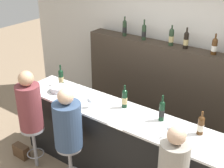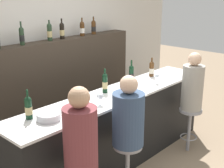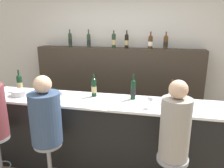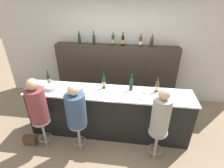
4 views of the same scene
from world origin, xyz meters
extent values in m
cube|color=beige|center=(0.00, 1.82, 1.30)|extent=(6.40, 0.05, 2.60)
cube|color=black|center=(0.00, 0.29, 0.49)|extent=(3.23, 0.57, 0.99)
cube|color=white|center=(0.00, 0.29, 1.00)|extent=(3.27, 0.61, 0.03)
cube|color=#382D23|center=(0.00, 1.60, 0.78)|extent=(3.07, 0.28, 1.56)
cylinder|color=black|center=(-1.26, 0.42, 1.12)|extent=(0.08, 0.08, 0.21)
cylinder|color=tan|center=(-1.26, 0.42, 1.11)|extent=(0.08, 0.08, 0.08)
sphere|color=black|center=(-1.26, 0.42, 1.22)|extent=(0.08, 0.08, 0.08)
cylinder|color=black|center=(-1.26, 0.42, 1.29)|extent=(0.02, 0.02, 0.10)
cylinder|color=black|center=(-0.11, 0.42, 1.13)|extent=(0.07, 0.07, 0.22)
cylinder|color=tan|center=(-0.11, 0.42, 1.12)|extent=(0.07, 0.07, 0.09)
sphere|color=black|center=(-0.11, 0.42, 1.24)|extent=(0.07, 0.07, 0.07)
cylinder|color=black|center=(-0.11, 0.42, 1.29)|extent=(0.02, 0.02, 0.08)
cylinder|color=black|center=(0.43, 0.42, 1.13)|extent=(0.07, 0.07, 0.23)
cylinder|color=black|center=(0.43, 0.42, 1.12)|extent=(0.07, 0.07, 0.09)
sphere|color=black|center=(0.43, 0.42, 1.25)|extent=(0.07, 0.07, 0.07)
cylinder|color=black|center=(0.43, 0.42, 1.31)|extent=(0.02, 0.02, 0.10)
cylinder|color=#4C2D14|center=(0.92, 0.42, 1.11)|extent=(0.07, 0.07, 0.19)
cylinder|color=beige|center=(0.92, 0.42, 1.10)|extent=(0.08, 0.08, 0.08)
sphere|color=#4C2D14|center=(0.92, 0.42, 1.21)|extent=(0.07, 0.07, 0.07)
cylinder|color=#4C2D14|center=(0.92, 0.42, 1.27)|extent=(0.02, 0.02, 0.08)
cylinder|color=#233823|center=(-0.55, 1.60, 1.66)|extent=(0.07, 0.07, 0.21)
cylinder|color=black|center=(-0.55, 1.60, 1.65)|extent=(0.07, 0.07, 0.09)
sphere|color=#233823|center=(-0.55, 1.60, 1.77)|extent=(0.07, 0.07, 0.07)
cylinder|color=#233823|center=(-0.55, 1.60, 1.83)|extent=(0.02, 0.02, 0.10)
cylinder|color=#233823|center=(-0.07, 1.60, 1.67)|extent=(0.07, 0.07, 0.22)
cylinder|color=tan|center=(-0.07, 1.60, 1.66)|extent=(0.07, 0.07, 0.09)
sphere|color=#233823|center=(-0.07, 1.60, 1.78)|extent=(0.07, 0.07, 0.07)
cylinder|color=#233823|center=(-0.07, 1.60, 1.83)|extent=(0.02, 0.02, 0.07)
cylinder|color=black|center=(0.16, 1.60, 1.66)|extent=(0.07, 0.07, 0.22)
cylinder|color=tan|center=(0.16, 1.60, 1.65)|extent=(0.07, 0.07, 0.09)
sphere|color=black|center=(0.16, 1.60, 1.77)|extent=(0.07, 0.07, 0.07)
cylinder|color=black|center=(0.16, 1.60, 1.83)|extent=(0.02, 0.02, 0.09)
cylinder|color=#4C2D14|center=(0.58, 1.60, 1.65)|extent=(0.08, 0.08, 0.19)
cylinder|color=white|center=(0.58, 1.60, 1.64)|extent=(0.08, 0.08, 0.08)
sphere|color=#4C2D14|center=(0.58, 1.60, 1.75)|extent=(0.08, 0.08, 0.08)
cylinder|color=#4C2D14|center=(0.58, 1.60, 1.81)|extent=(0.02, 0.02, 0.09)
cylinder|color=#4C2D14|center=(0.84, 1.60, 1.65)|extent=(0.08, 0.08, 0.20)
cylinder|color=black|center=(0.84, 1.60, 1.64)|extent=(0.08, 0.08, 0.08)
sphere|color=#4C2D14|center=(0.84, 1.60, 1.75)|extent=(0.08, 0.08, 0.08)
cylinder|color=#4C2D14|center=(0.84, 1.60, 1.81)|extent=(0.02, 0.02, 0.08)
cylinder|color=silver|center=(-0.47, 0.16, 1.02)|extent=(0.06, 0.06, 0.00)
cylinder|color=silver|center=(-0.47, 0.16, 1.05)|extent=(0.01, 0.01, 0.06)
sphere|color=silver|center=(-0.47, 0.16, 1.12)|extent=(0.08, 0.08, 0.08)
cylinder|color=silver|center=(0.67, 0.16, 1.02)|extent=(0.07, 0.07, 0.00)
cylinder|color=silver|center=(0.67, 0.16, 1.06)|extent=(0.01, 0.01, 0.08)
sphere|color=silver|center=(0.67, 0.16, 1.13)|extent=(0.07, 0.07, 0.07)
cylinder|color=#B7B7BC|center=(-1.13, 0.25, 1.05)|extent=(0.25, 0.25, 0.07)
cube|color=white|center=(0.07, 0.10, 1.02)|extent=(0.21, 0.30, 0.00)
cylinder|color=brown|center=(-1.17, -0.27, 0.98)|extent=(0.32, 0.32, 0.64)
sphere|color=tan|center=(-1.17, -0.27, 1.40)|extent=(0.20, 0.20, 0.20)
cylinder|color=gray|center=(-0.47, -0.27, 0.64)|extent=(0.33, 0.33, 0.04)
cylinder|color=#334766|center=(-0.47, -0.27, 0.96)|extent=(0.35, 0.35, 0.60)
sphere|color=#D8AD8C|center=(-0.47, -0.27, 1.36)|extent=(0.20, 0.20, 0.20)
cylinder|color=gray|center=(0.94, -0.27, 0.31)|extent=(0.05, 0.05, 0.62)
torus|color=gray|center=(0.94, -0.27, 0.22)|extent=(0.24, 0.24, 0.02)
cylinder|color=gray|center=(0.94, -0.27, 0.64)|extent=(0.33, 0.33, 0.04)
cylinder|color=gray|center=(0.94, -0.27, 0.98)|extent=(0.30, 0.30, 0.64)
sphere|color=#D8AD8C|center=(0.94, -0.27, 1.40)|extent=(0.18, 0.18, 0.18)
camera|label=1|loc=(1.86, -2.54, 3.05)|focal=50.00mm
camera|label=2|loc=(-2.88, -2.25, 2.35)|focal=50.00mm
camera|label=3|loc=(0.74, -2.32, 2.00)|focal=35.00mm
camera|label=4|loc=(0.46, -2.56, 2.77)|focal=28.00mm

